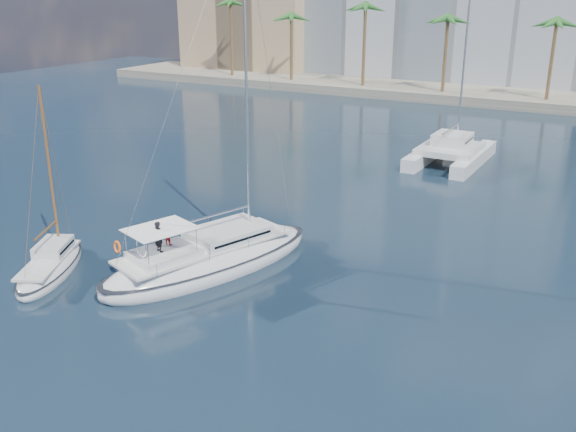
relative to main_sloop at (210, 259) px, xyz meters
The scene contains 9 objects.
ground 2.38m from the main_sloop, 24.27° to the left, with size 160.00×160.00×0.00m, color black.
quay 61.99m from the main_sloop, 88.05° to the left, with size 120.00×14.00×1.20m, color gray.
building_tan_left 81.20m from the main_sloop, 119.70° to the left, with size 22.00×14.00×22.00m, color tan.
palm_left 66.86m from the main_sloop, 118.83° to the left, with size 3.60×3.60×12.30m.
palm_centre 58.80m from the main_sloop, 87.92° to the left, with size 3.60×3.60×12.30m.
main_sloop is the anchor object (origin of this frame).
small_sloop 8.30m from the main_sloop, 147.27° to the right, with size 5.16×7.31×10.15m.
catamaran 28.21m from the main_sloop, 79.38° to the left, with size 5.35×10.45×15.33m.
seagull 3.02m from the main_sloop, 125.15° to the left, with size 1.19×0.51×0.22m.
Camera 1 is at (16.61, -26.24, 14.26)m, focal length 40.00 mm.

